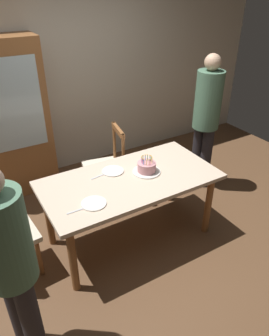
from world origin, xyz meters
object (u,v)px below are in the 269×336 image
at_px(birthday_cake, 147,168).
at_px(plate_far_side, 113,171).
at_px(person_guest, 206,116).
at_px(china_cabinet, 0,123).
at_px(chair_spindle_back, 106,167).
at_px(dining_table, 130,186).
at_px(person_celebrant, 10,262).
at_px(plate_near_celebrant, 94,203).

relative_size(birthday_cake, plate_far_side, 1.27).
height_order(person_guest, china_cabinet, china_cabinet).
xyz_separation_m(chair_spindle_back, china_cabinet, (-0.96, 0.81, 0.49)).
height_order(dining_table, plate_far_side, plate_far_side).
relative_size(dining_table, chair_spindle_back, 1.81).
distance_m(chair_spindle_back, china_cabinet, 1.35).
height_order(dining_table, chair_spindle_back, chair_spindle_back).
height_order(birthday_cake, chair_spindle_back, chair_spindle_back).
relative_size(dining_table, plate_far_side, 7.81).
relative_size(dining_table, china_cabinet, 0.90).
relative_size(person_guest, china_cabinet, 0.90).
bearing_deg(person_guest, chair_spindle_back, 165.87).
height_order(plate_far_side, person_celebrant, person_celebrant).
distance_m(birthday_cake, chair_spindle_back, 0.82).
distance_m(birthday_cake, china_cabinet, 1.88).
height_order(person_celebrant, person_guest, person_guest).
height_order(birthday_cake, plate_far_side, birthday_cake).
bearing_deg(person_guest, china_cabinet, 153.05).
bearing_deg(dining_table, plate_far_side, 113.59).
bearing_deg(person_celebrant, plate_near_celebrant, 31.27).
relative_size(plate_far_side, person_guest, 0.13).
bearing_deg(birthday_cake, plate_near_celebrant, -162.46).
height_order(chair_spindle_back, china_cabinet, china_cabinet).
distance_m(dining_table, person_celebrant, 1.43).
bearing_deg(china_cabinet, person_celebrant, -99.48).
height_order(person_celebrant, china_cabinet, china_cabinet).
xyz_separation_m(chair_spindle_back, person_guest, (1.24, -0.31, 0.52)).
height_order(plate_far_side, person_guest, person_guest).
height_order(dining_table, person_celebrant, person_celebrant).
height_order(birthday_cake, person_celebrant, person_celebrant).
distance_m(chair_spindle_back, person_guest, 1.38).
distance_m(dining_table, person_guest, 1.43).
bearing_deg(china_cabinet, birthday_cake, -55.21).
bearing_deg(dining_table, person_guest, 18.35).
distance_m(plate_near_celebrant, chair_spindle_back, 1.14).
xyz_separation_m(person_celebrant, person_guest, (2.57, 1.10, 0.07)).
xyz_separation_m(plate_near_celebrant, person_guest, (1.80, 0.64, 0.22)).
distance_m(person_celebrant, person_guest, 2.80).
bearing_deg(person_guest, birthday_cake, -159.37).
xyz_separation_m(birthday_cake, plate_near_celebrant, (-0.67, -0.21, -0.04)).
bearing_deg(dining_table, china_cabinet, 119.22).
distance_m(dining_table, plate_near_celebrant, 0.52).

